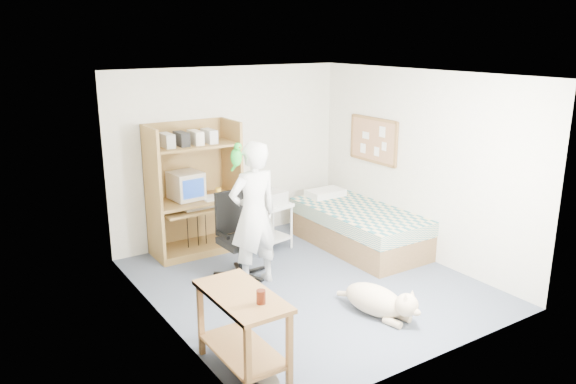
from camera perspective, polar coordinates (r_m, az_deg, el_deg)
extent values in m
plane|color=#4D5468|center=(6.95, 2.03, -9.18)|extent=(4.00, 4.00, 0.00)
cube|color=beige|center=(8.19, -5.96, 3.83)|extent=(3.60, 0.02, 2.50)
cube|color=beige|center=(7.67, 13.20, 2.69)|extent=(0.02, 4.00, 2.50)
cube|color=beige|center=(5.71, -12.80, -1.71)|extent=(0.02, 4.00, 2.50)
cube|color=white|center=(6.32, 2.25, 11.86)|extent=(3.60, 4.00, 0.02)
cube|color=olive|center=(7.52, -13.52, -0.35)|extent=(0.04, 0.60, 1.80)
cube|color=olive|center=(7.96, -5.67, 0.90)|extent=(0.04, 0.60, 1.80)
cube|color=olive|center=(7.98, -10.33, 0.75)|extent=(1.20, 0.02, 1.80)
cube|color=olive|center=(7.76, -9.43, -0.85)|extent=(1.12, 0.60, 0.04)
cube|color=olive|center=(7.72, -9.16, -1.70)|extent=(1.00, 0.50, 0.03)
cube|color=olive|center=(7.58, -9.69, 4.67)|extent=(1.12, 0.55, 0.03)
cube|color=olive|center=(7.98, -9.21, -5.60)|extent=(1.12, 0.60, 0.10)
cube|color=brown|center=(8.06, 7.18, -4.33)|extent=(1.00, 2.00, 0.36)
cube|color=#29676F|center=(7.97, 7.25, -2.43)|extent=(1.02, 2.02, 0.20)
cube|color=white|center=(8.52, 3.82, -0.15)|extent=(0.55, 0.35, 0.12)
cube|color=brown|center=(4.97, -4.71, -10.49)|extent=(0.50, 1.00, 0.04)
cube|color=brown|center=(4.73, -4.10, -17.24)|extent=(0.05, 0.05, 0.70)
cube|color=brown|center=(4.91, 0.15, -15.90)|extent=(0.05, 0.05, 0.70)
cube|color=brown|center=(5.43, -8.84, -12.76)|extent=(0.05, 0.05, 0.70)
cube|color=brown|center=(5.58, -5.03, -11.79)|extent=(0.05, 0.05, 0.70)
cube|color=brown|center=(5.23, -4.57, -15.71)|extent=(0.46, 0.92, 0.03)
cube|color=#A06D48|center=(8.25, 8.67, 5.23)|extent=(0.03, 0.90, 0.60)
cube|color=brown|center=(8.20, 8.75, 7.36)|extent=(0.04, 0.94, 0.04)
cube|color=brown|center=(8.31, 8.57, 3.13)|extent=(0.04, 0.94, 0.04)
cylinder|color=black|center=(7.11, -4.76, -8.26)|extent=(0.59, 0.59, 0.06)
cylinder|color=black|center=(7.04, -4.80, -6.86)|extent=(0.06, 0.06, 0.40)
cube|color=black|center=(6.95, -4.84, -5.05)|extent=(0.47, 0.47, 0.08)
cube|color=black|center=(7.03, -5.85, -2.01)|extent=(0.42, 0.08, 0.55)
cube|color=black|center=(6.79, -6.68, -4.29)|extent=(0.05, 0.30, 0.04)
cube|color=black|center=(7.02, -3.13, -3.51)|extent=(0.05, 0.30, 0.04)
imported|color=silver|center=(6.63, -3.52, -2.29)|extent=(0.66, 0.44, 1.75)
ellipsoid|color=#15931E|center=(6.37, -5.28, 3.53)|extent=(0.13, 0.13, 0.21)
sphere|color=#15931E|center=(6.31, -5.12, 4.61)|extent=(0.09, 0.09, 0.09)
cone|color=red|center=(6.27, -4.92, 4.55)|extent=(0.04, 0.04, 0.04)
cylinder|color=#15931E|center=(6.44, -5.47, 2.57)|extent=(0.04, 0.14, 0.12)
ellipsoid|color=#CDAC89|center=(6.24, 8.74, -10.77)|extent=(0.50, 0.78, 0.33)
sphere|color=#CDAC89|center=(6.00, 11.97, -11.17)|extent=(0.24, 0.24, 0.24)
cone|color=#CDAC89|center=(5.90, 11.88, -10.47)|extent=(0.07, 0.07, 0.09)
cone|color=#CDAC89|center=(5.99, 12.51, -10.07)|extent=(0.07, 0.07, 0.09)
ellipsoid|color=#CDAC89|center=(5.98, 12.78, -11.78)|extent=(0.11, 0.15, 0.08)
cylinder|color=#CDAC89|center=(6.46, 5.90, -10.26)|extent=(0.11, 0.24, 0.12)
cube|color=silver|center=(7.77, -1.88, -1.41)|extent=(0.63, 0.54, 0.04)
cube|color=silver|center=(7.92, -1.85, -4.68)|extent=(0.58, 0.49, 0.03)
cylinder|color=silver|center=(7.60, -2.69, -4.35)|extent=(0.03, 0.03, 0.64)
cylinder|color=silver|center=(7.84, 0.36, -3.69)|extent=(0.03, 0.03, 0.64)
cylinder|color=silver|center=(7.91, -4.07, -3.57)|extent=(0.03, 0.03, 0.64)
cylinder|color=silver|center=(8.14, -1.09, -2.96)|extent=(0.03, 0.03, 0.64)
cube|color=#ADADA8|center=(7.74, -1.89, -0.62)|extent=(0.48, 0.40, 0.18)
cube|color=beige|center=(7.71, -10.33, 0.66)|extent=(0.43, 0.45, 0.37)
cube|color=navy|center=(7.54, -9.59, 0.35)|extent=(0.31, 0.05, 0.25)
cube|color=beige|center=(7.68, -8.96, -1.55)|extent=(0.46, 0.18, 0.03)
cylinder|color=gold|center=(7.83, -7.08, 0.00)|extent=(0.08, 0.08, 0.12)
cylinder|color=#3B1409|center=(4.77, -2.76, -10.60)|extent=(0.08, 0.08, 0.12)
cube|color=white|center=(5.27, -3.09, -17.31)|extent=(0.30, 0.26, 0.10)
cube|color=#A6A6A1|center=(5.09, -2.08, -18.79)|extent=(0.24, 0.27, 0.08)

